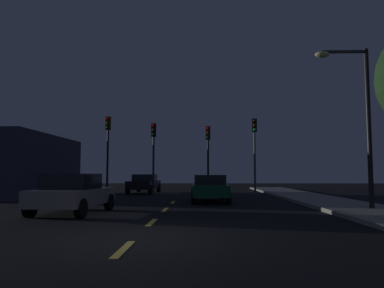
# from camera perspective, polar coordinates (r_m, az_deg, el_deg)

# --- Properties ---
(ground_plane) EXTENTS (80.00, 80.00, 0.00)m
(ground_plane) POSITION_cam_1_polar(r_m,az_deg,el_deg) (15.33, -3.99, -10.01)
(ground_plane) COLOR black
(sidewalk_curb_right) EXTENTS (3.00, 40.00, 0.15)m
(sidewalk_curb_right) POSITION_cam_1_polar(r_m,az_deg,el_deg) (16.38, 23.47, -9.03)
(sidewalk_curb_right) COLOR gray
(sidewalk_curb_right) RESTS_ON ground_plane
(lane_stripe_nearest) EXTENTS (0.16, 1.60, 0.01)m
(lane_stripe_nearest) POSITION_cam_1_polar(r_m,az_deg,el_deg) (7.29, -10.67, -15.85)
(lane_stripe_nearest) COLOR #EACC4C
(lane_stripe_nearest) RESTS_ON ground_plane
(lane_stripe_second) EXTENTS (0.16, 1.60, 0.01)m
(lane_stripe_second) POSITION_cam_1_polar(r_m,az_deg,el_deg) (10.99, -6.33, -12.09)
(lane_stripe_second) COLOR #EACC4C
(lane_stripe_second) RESTS_ON ground_plane
(lane_stripe_third) EXTENTS (0.16, 1.60, 0.01)m
(lane_stripe_third) POSITION_cam_1_polar(r_m,az_deg,el_deg) (14.74, -4.23, -10.21)
(lane_stripe_third) COLOR #EACC4C
(lane_stripe_third) RESTS_ON ground_plane
(lane_stripe_fourth) EXTENTS (0.16, 1.60, 0.01)m
(lane_stripe_fourth) POSITION_cam_1_polar(r_m,az_deg,el_deg) (18.51, -2.99, -9.09)
(lane_stripe_fourth) COLOR #EACC4C
(lane_stripe_fourth) RESTS_ON ground_plane
(traffic_signal_far_left) EXTENTS (0.32, 0.38, 5.28)m
(traffic_signal_far_left) POSITION_cam_1_polar(r_m,az_deg,el_deg) (25.12, -13.05, 0.58)
(traffic_signal_far_left) COLOR black
(traffic_signal_far_left) RESTS_ON ground_plane
(traffic_signal_center_left) EXTENTS (0.32, 0.38, 4.81)m
(traffic_signal_center_left) POSITION_cam_1_polar(r_m,az_deg,el_deg) (24.49, -6.05, -0.09)
(traffic_signal_center_left) COLOR #2D2D30
(traffic_signal_center_left) RESTS_ON ground_plane
(traffic_signal_center_right) EXTENTS (0.32, 0.38, 4.60)m
(traffic_signal_center_right) POSITION_cam_1_polar(r_m,az_deg,el_deg) (24.26, 2.53, -0.39)
(traffic_signal_center_right) COLOR black
(traffic_signal_center_right) RESTS_ON ground_plane
(traffic_signal_far_right) EXTENTS (0.32, 0.38, 5.10)m
(traffic_signal_far_right) POSITION_cam_1_polar(r_m,az_deg,el_deg) (24.52, 9.78, 0.38)
(traffic_signal_far_right) COLOR #4C4C51
(traffic_signal_far_right) RESTS_ON ground_plane
(car_stopped_ahead) EXTENTS (1.99, 4.61, 1.37)m
(car_stopped_ahead) POSITION_cam_1_polar(r_m,az_deg,el_deg) (18.91, 2.72, -6.85)
(car_stopped_ahead) COLOR #0F4C2D
(car_stopped_ahead) RESTS_ON ground_plane
(car_adjacent_lane) EXTENTS (2.20, 3.95, 1.43)m
(car_adjacent_lane) POSITION_cam_1_polar(r_m,az_deg,el_deg) (13.87, -18.15, -7.33)
(car_adjacent_lane) COLOR gray
(car_adjacent_lane) RESTS_ON ground_plane
(car_oncoming_far) EXTENTS (2.06, 4.43, 1.39)m
(car_oncoming_far) POSITION_cam_1_polar(r_m,az_deg,el_deg) (27.57, -7.48, -6.12)
(car_oncoming_far) COLOR black
(car_oncoming_far) RESTS_ON ground_plane
(street_lamp_right) EXTENTS (2.04, 0.36, 6.23)m
(street_lamp_right) POSITION_cam_1_polar(r_m,az_deg,el_deg) (15.28, 24.65, 4.80)
(street_lamp_right) COLOR black
(street_lamp_right) RESTS_ON ground_plane
(storefront_left) EXTENTS (4.11, 9.56, 3.89)m
(storefront_left) POSITION_cam_1_polar(r_m,az_deg,el_deg) (25.91, -24.82, -3.11)
(storefront_left) COLOR #333847
(storefront_left) RESTS_ON ground_plane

